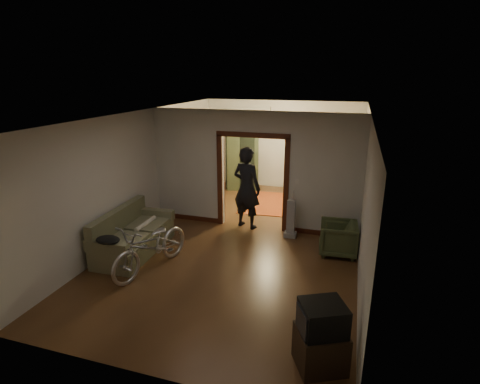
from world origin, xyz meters
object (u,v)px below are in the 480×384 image
at_px(bicycle, 151,246).
at_px(locker, 243,159).
at_px(sofa, 134,232).
at_px(armchair, 338,238).
at_px(person, 247,188).
at_px(desk, 317,183).

xyz_separation_m(bicycle, locker, (0.11, 5.61, 0.49)).
height_order(sofa, bicycle, bicycle).
bearing_deg(bicycle, locker, 103.38).
distance_m(armchair, person, 2.44).
xyz_separation_m(person, desk, (1.37, 3.09, -0.63)).
height_order(locker, desk, locker).
xyz_separation_m(sofa, desk, (3.23, 5.09, -0.10)).
height_order(bicycle, locker, locker).
bearing_deg(sofa, person, 44.92).
distance_m(armchair, locker, 5.08).
height_order(armchair, desk, desk).
relative_size(person, locker, 1.01).
xyz_separation_m(armchair, desk, (-0.84, 3.91, 0.01)).
bearing_deg(person, sofa, 63.79).
height_order(bicycle, armchair, bicycle).
xyz_separation_m(locker, desk, (2.38, 0.05, -0.63)).
xyz_separation_m(sofa, armchair, (4.07, 1.17, -0.11)).
height_order(person, desk, person).
relative_size(sofa, bicycle, 1.05).
distance_m(person, desk, 3.44).
relative_size(person, desk, 2.05).
relative_size(armchair, locker, 0.38).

